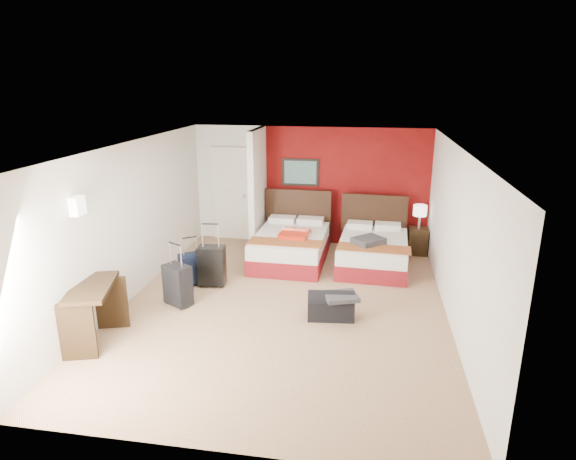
% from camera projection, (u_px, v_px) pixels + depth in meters
% --- Properties ---
extents(ground, '(6.50, 6.50, 0.00)m').
position_uv_depth(ground, '(284.00, 305.00, 7.72)').
color(ground, tan).
rests_on(ground, ground).
extents(room_walls, '(5.02, 6.52, 2.50)m').
position_uv_depth(room_walls, '(222.00, 203.00, 8.91)').
color(room_walls, white).
rests_on(room_walls, ground).
extents(red_accent_panel, '(3.50, 0.04, 2.50)m').
position_uv_depth(red_accent_panel, '(345.00, 187.00, 10.28)').
color(red_accent_panel, maroon).
rests_on(red_accent_panel, ground).
extents(partition_wall, '(0.12, 1.20, 2.50)m').
position_uv_depth(partition_wall, '(258.00, 191.00, 9.97)').
color(partition_wall, silver).
rests_on(partition_wall, ground).
extents(entry_door, '(0.82, 0.06, 2.05)m').
position_uv_depth(entry_door, '(231.00, 194.00, 10.71)').
color(entry_door, silver).
rests_on(entry_door, ground).
extents(bed_left, '(1.38, 1.94, 0.57)m').
position_uv_depth(bed_left, '(290.00, 248.00, 9.50)').
color(bed_left, white).
rests_on(bed_left, ground).
extents(bed_right, '(1.36, 1.87, 0.54)m').
position_uv_depth(bed_right, '(373.00, 253.00, 9.24)').
color(bed_right, white).
rests_on(bed_right, ground).
extents(red_suitcase_open, '(0.59, 0.78, 0.09)m').
position_uv_depth(red_suitcase_open, '(295.00, 233.00, 9.30)').
color(red_suitcase_open, red).
rests_on(red_suitcase_open, bed_left).
extents(jacket_bundle, '(0.67, 0.66, 0.13)m').
position_uv_depth(jacket_bundle, '(368.00, 241.00, 8.88)').
color(jacket_bundle, '#3D3D42').
rests_on(jacket_bundle, bed_right).
extents(nightstand, '(0.39, 0.39, 0.54)m').
position_uv_depth(nightstand, '(418.00, 241.00, 9.95)').
color(nightstand, black).
rests_on(nightstand, ground).
extents(table_lamp, '(0.30, 0.30, 0.48)m').
position_uv_depth(table_lamp, '(420.00, 217.00, 9.80)').
color(table_lamp, silver).
rests_on(table_lamp, nightstand).
extents(suitcase_black, '(0.48, 0.32, 0.68)m').
position_uv_depth(suitcase_black, '(212.00, 267.00, 8.36)').
color(suitcase_black, black).
rests_on(suitcase_black, ground).
extents(suitcase_charcoal, '(0.51, 0.44, 0.64)m').
position_uv_depth(suitcase_charcoal, '(178.00, 286.00, 7.64)').
color(suitcase_charcoal, black).
rests_on(suitcase_charcoal, ground).
extents(suitcase_navy, '(0.45, 0.42, 0.53)m').
position_uv_depth(suitcase_navy, '(191.00, 270.00, 8.42)').
color(suitcase_navy, black).
rests_on(suitcase_navy, ground).
extents(duffel_bag, '(0.72, 0.44, 0.35)m').
position_uv_depth(duffel_bag, '(331.00, 307.00, 7.27)').
color(duffel_bag, black).
rests_on(duffel_bag, ground).
extents(jacket_draped, '(0.58, 0.53, 0.06)m').
position_uv_depth(jacket_draped, '(341.00, 296.00, 7.14)').
color(jacket_draped, '#35353A').
rests_on(jacket_draped, duffel_bag).
extents(desk, '(0.76, 1.11, 0.84)m').
position_uv_depth(desk, '(95.00, 314.00, 6.50)').
color(desk, black).
rests_on(desk, ground).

